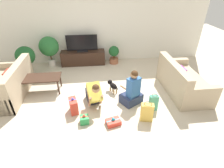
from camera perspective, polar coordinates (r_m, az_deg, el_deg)
name	(u,v)px	position (r m, az deg, el deg)	size (l,w,h in m)	color
ground_plane	(98,100)	(4.74, -4.61, -5.16)	(16.00, 16.00, 0.00)	beige
wall_back	(93,27)	(6.61, -6.21, 18.12)	(8.40, 0.06, 2.60)	white
sofa_left	(9,86)	(5.50, -30.66, -0.48)	(0.93, 1.80, 0.88)	tan
sofa_right	(182,82)	(5.30, 21.85, 0.71)	(0.93, 1.80, 0.88)	tan
coffee_table	(40,79)	(5.26, -22.32, 1.58)	(1.10, 0.55, 0.45)	#382319
tv_console	(83,58)	(6.66, -9.37, 8.46)	(1.59, 0.46, 0.50)	#382319
tv	(82,44)	(6.48, -9.78, 12.66)	(1.10, 0.20, 0.60)	black
potted_plant_back_right	(114,54)	(6.60, 0.61, 9.80)	(0.38, 0.38, 0.67)	#A36042
potted_plant_corner_left	(25,57)	(6.36, -26.43, 8.01)	(0.61, 0.61, 0.96)	#4C4C51
potted_plant_back_left	(49,47)	(6.61, -19.87, 11.21)	(0.68, 0.68, 1.09)	beige
person_kneeling	(94,94)	(4.41, -6.00, -3.15)	(0.47, 0.80, 0.76)	#23232D
person_sitting	(132,92)	(4.47, 6.59, -2.45)	(0.65, 0.62, 0.95)	#283351
dog	(112,85)	(4.94, 0.13, -0.41)	(0.28, 0.43, 0.32)	black
gift_box_a	(84,120)	(4.06, -9.02, -11.39)	(0.21, 0.21, 0.23)	#2D934C
gift_box_b	(113,122)	(4.00, 0.42, -12.27)	(0.36, 0.29, 0.18)	red
gift_box_c	(74,106)	(4.34, -12.46, -6.94)	(0.25, 0.36, 0.41)	red
gift_bag_a	(147,112)	(4.07, 11.32, -9.02)	(0.30, 0.21, 0.46)	#E5B74C
gift_bag_b	(153,103)	(4.40, 13.39, -5.96)	(0.21, 0.14, 0.43)	#4CA384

